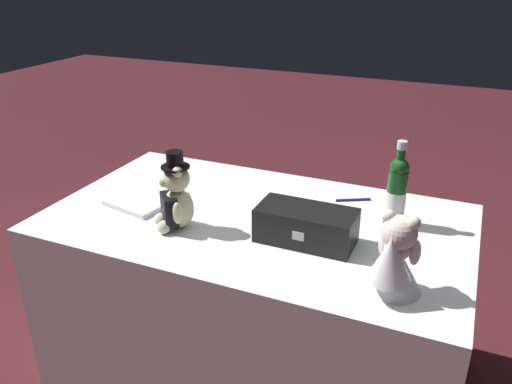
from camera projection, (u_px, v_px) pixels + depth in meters
name	position (u px, v px, depth m)	size (l,w,h in m)	color
ground_plane	(256.00, 368.00, 2.17)	(12.00, 12.00, 0.00)	#47191E
reception_table	(256.00, 298.00, 2.02)	(1.51, 0.87, 0.72)	white
teddy_bear_groom	(175.00, 199.00, 1.76)	(0.14, 0.14, 0.28)	beige
teddy_bear_bride	(395.00, 258.00, 1.41)	(0.16, 0.21, 0.24)	white
champagne_bottle	(397.00, 191.00, 1.77)	(0.07, 0.07, 0.31)	#16491C
signing_pen	(354.00, 200.00, 2.00)	(0.13, 0.08, 0.01)	navy
gift_case_black	(306.00, 225.00, 1.69)	(0.32, 0.16, 0.12)	black
guestbook	(146.00, 198.00, 2.00)	(0.22, 0.25, 0.02)	white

